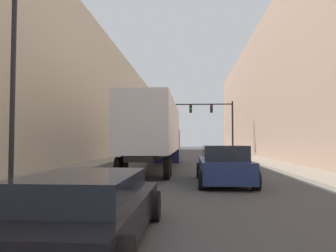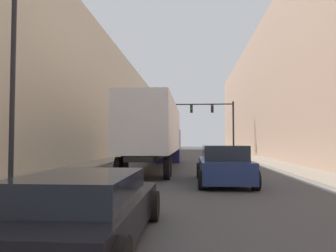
{
  "view_description": "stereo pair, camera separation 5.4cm",
  "coord_description": "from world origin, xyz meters",
  "px_view_note": "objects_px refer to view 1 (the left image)",
  "views": [
    {
      "loc": [
        0.5,
        0.92,
        1.71
      ],
      "look_at": [
        -0.49,
        15.23,
        2.37
      ],
      "focal_mm": 35.0,
      "sensor_mm": 36.0,
      "label": 1
    },
    {
      "loc": [
        0.55,
        0.92,
        1.71
      ],
      "look_at": [
        -0.49,
        15.23,
        2.37
      ],
      "focal_mm": 35.0,
      "sensor_mm": 36.0,
      "label": 2
    }
  ],
  "objects_px": {
    "sedan_car": "(86,209)",
    "traffic_signal_gantry": "(217,118)",
    "semi_truck": "(156,133)",
    "street_lamp": "(13,53)",
    "suv_car": "(224,165)"
  },
  "relations": [
    {
      "from": "semi_truck",
      "to": "traffic_signal_gantry",
      "type": "relative_size",
      "value": 2.02
    },
    {
      "from": "suv_car",
      "to": "street_lamp",
      "type": "xyz_separation_m",
      "value": [
        -7.05,
        -3.34,
        3.83
      ]
    },
    {
      "from": "semi_truck",
      "to": "traffic_signal_gantry",
      "type": "height_order",
      "value": "traffic_signal_gantry"
    },
    {
      "from": "semi_truck",
      "to": "street_lamp",
      "type": "height_order",
      "value": "street_lamp"
    },
    {
      "from": "suv_car",
      "to": "traffic_signal_gantry",
      "type": "relative_size",
      "value": 0.69
    },
    {
      "from": "sedan_car",
      "to": "traffic_signal_gantry",
      "type": "distance_m",
      "value": 32.41
    },
    {
      "from": "sedan_car",
      "to": "traffic_signal_gantry",
      "type": "height_order",
      "value": "traffic_signal_gantry"
    },
    {
      "from": "traffic_signal_gantry",
      "to": "sedan_car",
      "type": "bearing_deg",
      "value": -98.41
    },
    {
      "from": "semi_truck",
      "to": "street_lamp",
      "type": "relative_size",
      "value": 2.02
    },
    {
      "from": "traffic_signal_gantry",
      "to": "street_lamp",
      "type": "xyz_separation_m",
      "value": [
        -8.7,
        -27.11,
        0.24
      ]
    },
    {
      "from": "street_lamp",
      "to": "semi_truck",
      "type": "bearing_deg",
      "value": 70.85
    },
    {
      "from": "sedan_car",
      "to": "traffic_signal_gantry",
      "type": "relative_size",
      "value": 0.65
    },
    {
      "from": "semi_truck",
      "to": "suv_car",
      "type": "relative_size",
      "value": 2.94
    },
    {
      "from": "semi_truck",
      "to": "street_lamp",
      "type": "bearing_deg",
      "value": -109.15
    },
    {
      "from": "semi_truck",
      "to": "sedan_car",
      "type": "bearing_deg",
      "value": -88.44
    }
  ]
}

